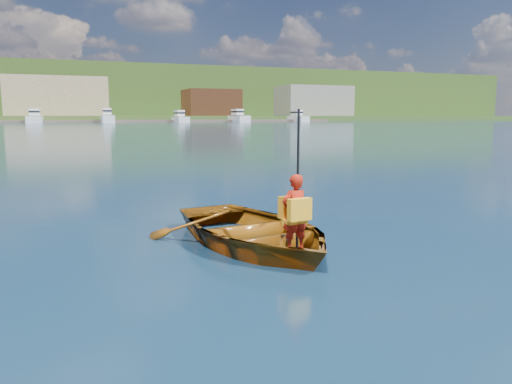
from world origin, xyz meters
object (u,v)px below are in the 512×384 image
at_px(rowboat, 253,231).
at_px(marina_yachts, 85,118).
at_px(dock, 73,121).
at_px(child_paddler, 295,212).

relative_size(rowboat, marina_yachts, 0.03).
xyz_separation_m(dock, marina_yachts, (3.25, -4.69, 1.01)).
distance_m(child_paddler, marina_yachts, 143.78).
xyz_separation_m(child_paddler, dock, (-1.49, 148.46, -0.25)).
distance_m(rowboat, marina_yachts, 142.92).
height_order(child_paddler, dock, child_paddler).
height_order(rowboat, child_paddler, child_paddler).
bearing_deg(rowboat, child_paddler, -71.34).
distance_m(rowboat, dock, 147.60).
bearing_deg(child_paddler, marina_yachts, 89.30).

